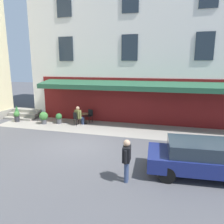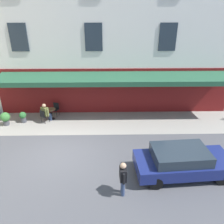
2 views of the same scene
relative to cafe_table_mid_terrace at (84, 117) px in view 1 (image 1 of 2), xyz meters
The scene contains 14 objects.
ground_plane 4.15m from the cafe_table_mid_terrace, 108.26° to the left, with size 70.00×70.00×0.00m, color #4C4C51.
sidewalk_cafe_terrace 4.60m from the cafe_table_mid_terrace, behind, with size 20.50×3.20×0.01m, color gray.
cafe_building_facade 10.39m from the cafe_table_mid_terrace, 133.51° to the right, with size 20.00×10.70×15.00m.
back_alley_steps 5.36m from the cafe_table_mid_terrace, ahead, with size 2.40×1.75×0.60m.
cafe_table_mid_terrace is the anchor object (origin of this frame).
cafe_chair_black_facing_street 0.63m from the cafe_table_mid_terrace, 53.87° to the left, with size 0.56×0.56×0.91m.
cafe_chair_black_by_window 0.63m from the cafe_table_mid_terrace, 106.95° to the right, with size 0.50×0.50×0.91m.
seated_patron_in_olive 0.47m from the cafe_table_mid_terrace, 53.87° to the left, with size 0.63×0.65×1.32m.
walking_pedestrian_in_black 8.07m from the cafe_table_mid_terrace, 123.04° to the left, with size 0.28×0.64×1.56m.
potted_plant_entrance_right 2.85m from the cafe_table_mid_terrace, 15.30° to the left, with size 0.60×0.60×0.87m.
potted_plant_under_sign 5.05m from the cafe_table_mid_terrace, ahead, with size 0.42×0.42×0.78m.
potted_plant_entrance_left 5.65m from the cafe_table_mid_terrace, ahead, with size 0.39×0.39×1.03m.
potted_plant_mid_terrace 1.81m from the cafe_table_mid_terrace, 12.59° to the left, with size 0.44×0.44×0.74m.
parked_car_navy 9.06m from the cafe_table_mid_terrace, 141.86° to the left, with size 4.41×2.10×1.33m.
Camera 1 is at (-4.45, 9.76, 4.08)m, focal length 34.55 mm.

